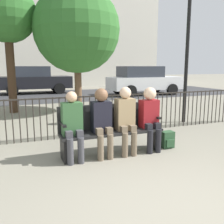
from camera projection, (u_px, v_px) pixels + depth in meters
The scene contains 15 objects.
ground_plane at pixel (180, 214), 2.76m from camera, with size 80.00×80.00×0.00m, color gray.
park_bench at pixel (110, 127), 4.64m from camera, with size 1.91×0.45×0.92m.
seated_person_0 at pixel (73, 123), 4.23m from camera, with size 0.34×0.39×1.20m.
seated_person_1 at pixel (102, 119), 4.41m from camera, with size 0.34×0.39×1.24m.
seated_person_2 at pixel (126, 117), 4.58m from camera, with size 0.34×0.39×1.25m.
seated_person_3 at pixel (150, 115), 4.76m from camera, with size 0.34×0.39×1.23m.
backpack at pixel (167, 140), 5.01m from camera, with size 0.25×0.21×0.33m.
fence_railing at pixel (90, 112), 5.80m from camera, with size 9.01×0.03×0.95m.
tree_0 at pixel (77, 30), 8.60m from camera, with size 2.99×2.99×4.36m.
tree_2 at pixel (7, 15), 8.26m from camera, with size 1.94×1.94×4.32m.
lamp_post at pixel (188, 34), 6.89m from camera, with size 0.28×0.28×3.81m.
street_surface at pixel (46, 96), 13.75m from camera, with size 24.00×6.00×0.01m.
parked_car_0 at pixel (33, 79), 14.94m from camera, with size 4.20×1.94×1.62m.
parked_car_1 at pixel (143, 80), 14.32m from camera, with size 4.20×1.94×1.62m.
building_facade at pixel (31, 10), 19.99m from camera, with size 20.00×6.00×12.10m.
Camera 1 is at (-1.62, -2.06, 1.61)m, focal length 40.00 mm.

